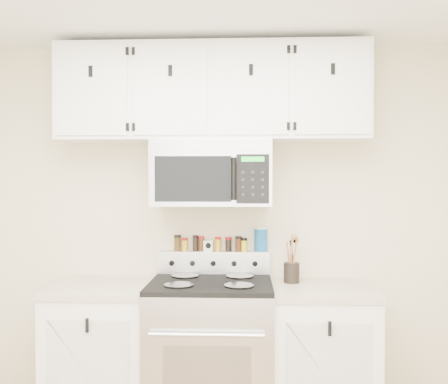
% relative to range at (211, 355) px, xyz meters
% --- Properties ---
extents(back_wall, '(3.50, 0.01, 2.50)m').
position_rel_range_xyz_m(back_wall, '(0.00, 0.32, 0.76)').
color(back_wall, beige).
rests_on(back_wall, floor).
extents(range, '(0.76, 0.65, 1.10)m').
position_rel_range_xyz_m(range, '(0.00, 0.00, 0.00)').
color(range, '#B7B7BA').
rests_on(range, floor).
extents(base_cabinet_left, '(0.64, 0.62, 0.92)m').
position_rel_range_xyz_m(base_cabinet_left, '(-0.69, 0.02, -0.03)').
color(base_cabinet_left, white).
rests_on(base_cabinet_left, floor).
extents(base_cabinet_right, '(0.64, 0.62, 0.92)m').
position_rel_range_xyz_m(base_cabinet_right, '(0.69, 0.02, -0.03)').
color(base_cabinet_right, white).
rests_on(base_cabinet_right, floor).
extents(microwave, '(0.76, 0.44, 0.42)m').
position_rel_range_xyz_m(microwave, '(0.00, 0.13, 1.14)').
color(microwave, '#9E9EA3').
rests_on(microwave, back_wall).
extents(upper_cabinets, '(2.00, 0.35, 0.62)m').
position_rel_range_xyz_m(upper_cabinets, '(-0.00, 0.15, 1.66)').
color(upper_cabinets, white).
rests_on(upper_cabinets, back_wall).
extents(utensil_crock, '(0.10, 0.10, 0.30)m').
position_rel_range_xyz_m(utensil_crock, '(0.52, 0.13, 0.51)').
color(utensil_crock, black).
rests_on(utensil_crock, base_cabinet_right).
extents(kitchen_timer, '(0.07, 0.06, 0.07)m').
position_rel_range_xyz_m(kitchen_timer, '(-0.03, 0.28, 0.65)').
color(kitchen_timer, white).
rests_on(kitchen_timer, range).
extents(salt_canister, '(0.09, 0.09, 0.17)m').
position_rel_range_xyz_m(salt_canister, '(0.32, 0.28, 0.70)').
color(salt_canister, '#165C99').
rests_on(salt_canister, range).
extents(spice_jar_0, '(0.05, 0.05, 0.11)m').
position_rel_range_xyz_m(spice_jar_0, '(-0.25, 0.28, 0.67)').
color(spice_jar_0, '#442F10').
rests_on(spice_jar_0, range).
extents(spice_jar_1, '(0.04, 0.04, 0.09)m').
position_rel_range_xyz_m(spice_jar_1, '(-0.20, 0.28, 0.66)').
color(spice_jar_1, orange).
rests_on(spice_jar_1, range).
extents(spice_jar_2, '(0.04, 0.04, 0.11)m').
position_rel_range_xyz_m(spice_jar_2, '(-0.12, 0.28, 0.67)').
color(spice_jar_2, black).
rests_on(spice_jar_2, range).
extents(spice_jar_3, '(0.04, 0.04, 0.10)m').
position_rel_range_xyz_m(spice_jar_3, '(-0.08, 0.28, 0.67)').
color(spice_jar_3, '#41280F').
rests_on(spice_jar_3, range).
extents(spice_jar_4, '(0.04, 0.04, 0.10)m').
position_rel_range_xyz_m(spice_jar_4, '(0.03, 0.28, 0.66)').
color(spice_jar_4, '#C39116').
rests_on(spice_jar_4, range).
extents(spice_jar_5, '(0.04, 0.04, 0.10)m').
position_rel_range_xyz_m(spice_jar_5, '(0.10, 0.28, 0.66)').
color(spice_jar_5, black).
rests_on(spice_jar_5, range).
extents(spice_jar_6, '(0.04, 0.04, 0.10)m').
position_rel_range_xyz_m(spice_jar_6, '(0.17, 0.28, 0.67)').
color(spice_jar_6, '#452110').
rests_on(spice_jar_6, range).
extents(spice_jar_7, '(0.04, 0.04, 0.09)m').
position_rel_range_xyz_m(spice_jar_7, '(0.21, 0.28, 0.66)').
color(spice_jar_7, yellow).
rests_on(spice_jar_7, range).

